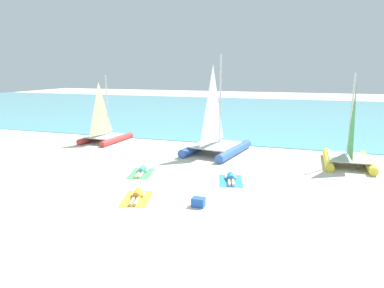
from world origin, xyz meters
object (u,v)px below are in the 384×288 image
at_px(towel_left, 141,173).
at_px(cooler_box, 198,202).
at_px(sailboat_blue, 216,139).
at_px(sailboat_yellow, 349,152).
at_px(sailboat_red, 105,132).
at_px(sunbather_middle, 137,195).
at_px(towel_right, 231,181).
at_px(sunbather_left, 141,171).
at_px(sunbather_right, 231,178).
at_px(towel_middle, 137,199).

xyz_separation_m(towel_left, cooler_box, (4.05, -3.18, 0.17)).
bearing_deg(towel_left, sailboat_blue, 64.39).
xyz_separation_m(sailboat_yellow, towel_left, (-10.28, -4.99, -0.75)).
xyz_separation_m(sailboat_red, sunbather_middle, (7.45, -9.46, -0.60)).
bearing_deg(towel_right, sailboat_red, 150.53).
bearing_deg(cooler_box, sunbather_left, 141.38).
height_order(sailboat_red, towel_right, sailboat_red).
bearing_deg(sunbather_left, towel_left, -90.00).
xyz_separation_m(sunbather_middle, sunbather_right, (3.24, 3.47, 0.00)).
xyz_separation_m(sailboat_red, cooler_box, (10.13, -9.49, -0.55)).
bearing_deg(sunbather_middle, sailboat_blue, 66.16).
distance_m(sunbather_left, cooler_box, 5.20).
bearing_deg(towel_left, sailboat_yellow, 25.90).
height_order(sunbather_left, sunbather_right, same).
bearing_deg(sailboat_blue, sunbather_left, -105.25).
relative_size(sailboat_red, towel_left, 2.57).
distance_m(sailboat_red, cooler_box, 13.89).
bearing_deg(towel_middle, cooler_box, 0.70).
relative_size(sailboat_red, sunbather_right, 3.13).
height_order(towel_left, cooler_box, cooler_box).
bearing_deg(sailboat_blue, towel_left, -104.85).
relative_size(sailboat_yellow, cooler_box, 10.16).
bearing_deg(towel_right, sunbather_middle, -133.72).
bearing_deg(towel_right, cooler_box, -99.55).
distance_m(sunbather_middle, towel_right, 4.71).
height_order(sailboat_blue, sunbather_right, sailboat_blue).
bearing_deg(cooler_box, sailboat_blue, 99.73).
relative_size(towel_left, sunbather_middle, 1.23).
relative_size(sunbather_left, sunbather_middle, 1.01).
relative_size(sailboat_red, towel_right, 2.57).
bearing_deg(sunbather_middle, sunbather_right, 31.19).
relative_size(sailboat_yellow, sunbather_middle, 3.28).
bearing_deg(sailboat_yellow, sunbather_right, -139.98).
bearing_deg(cooler_box, sunbather_right, 80.87).
bearing_deg(sailboat_blue, sailboat_yellow, 7.84).
xyz_separation_m(towel_middle, sunbather_middle, (-0.02, 0.06, 0.13)).
xyz_separation_m(towel_middle, cooler_box, (2.66, 0.03, 0.17)).
height_order(sailboat_yellow, towel_left, sailboat_yellow).
bearing_deg(towel_middle, sunbather_right, 47.64).
bearing_deg(cooler_box, towel_right, 80.45).
xyz_separation_m(sailboat_blue, towel_left, (-2.58, -5.38, -0.91)).
height_order(towel_left, sunbather_middle, sunbather_middle).
distance_m(sailboat_blue, towel_left, 6.04).
relative_size(sailboat_red, sailboat_yellow, 0.96).
bearing_deg(sailboat_yellow, sailboat_red, 175.94).
bearing_deg(sunbather_right, sailboat_yellow, 25.97).
height_order(sailboat_yellow, sunbather_middle, sailboat_yellow).
bearing_deg(sunbather_left, sailboat_red, 121.47).
bearing_deg(sailboat_red, sunbather_middle, -48.36).
bearing_deg(sailboat_yellow, towel_right, -139.52).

